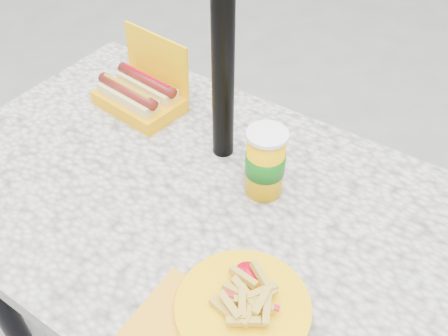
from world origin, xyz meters
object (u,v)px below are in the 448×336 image
Objects in this scene: hotdog_box at (140,94)px; soda_cup at (265,163)px; umbrella_pole at (223,16)px; fries_plate at (239,307)px.

hotdog_box is 0.44m from soda_cup.
soda_cup is (0.15, -0.06, -0.27)m from umbrella_pole.
soda_cup is at bearing -21.82° from umbrella_pole.
soda_cup reaches higher than fries_plate.
fries_plate is 1.91× the size of soda_cup.
umbrella_pole is 0.55m from fries_plate.
fries_plate is (0.56, -0.37, -0.03)m from hotdog_box.
umbrella_pole is 0.31m from soda_cup.
soda_cup is at bearing 112.93° from fries_plate.
hotdog_box is at bearing 168.80° from soda_cup.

